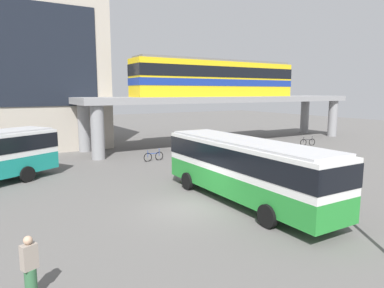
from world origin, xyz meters
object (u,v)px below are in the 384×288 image
at_px(train, 217,78).
at_px(bicycle_black, 308,142).
at_px(pedestrian_at_kerb, 30,269).
at_px(bicycle_orange, 258,146).
at_px(bus_main, 244,164).
at_px(bicycle_blue, 154,156).
at_px(pedestrian_waiting_near_stop, 215,156).
at_px(bicycle_red, 209,148).
at_px(pedestrian_by_bike_rack, 240,157).

distance_m(train, bicycle_black, 11.69).
bearing_deg(pedestrian_at_kerb, bicycle_black, 27.88).
bearing_deg(bicycle_orange, pedestrian_at_kerb, -144.58).
distance_m(bus_main, bicycle_blue, 12.35).
relative_size(bicycle_black, pedestrian_at_kerb, 0.97).
bearing_deg(bus_main, bicycle_orange, 45.92).
relative_size(bus_main, pedestrian_waiting_near_stop, 6.44).
height_order(bus_main, bicycle_red, bus_main).
bearing_deg(bicycle_orange, bicycle_black, -6.40).
height_order(pedestrian_waiting_near_stop, pedestrian_by_bike_rack, pedestrian_waiting_near_stop).
height_order(bus_main, pedestrian_by_bike_rack, bus_main).
height_order(train, bicycle_red, train).
bearing_deg(bicycle_black, bicycle_orange, 173.60).
bearing_deg(bicycle_orange, bicycle_red, 161.32).
xyz_separation_m(train, bus_main, (-10.54, -17.47, -5.07)).
bearing_deg(train, pedestrian_waiting_near_stop, -125.61).
bearing_deg(bicycle_black, pedestrian_waiting_near_stop, -166.39).
height_order(train, bicycle_orange, train).
xyz_separation_m(bicycle_orange, pedestrian_waiting_near_stop, (-7.99, -4.14, 0.45)).
distance_m(bicycle_orange, pedestrian_at_kerb, 26.92).
xyz_separation_m(bicycle_blue, bicycle_black, (17.32, -0.85, 0.00)).
bearing_deg(bus_main, bicycle_blue, 87.15).
distance_m(bicycle_black, pedestrian_by_bike_rack, 13.51).
xyz_separation_m(bicycle_red, pedestrian_by_bike_rack, (-1.80, -6.82, 0.40)).
distance_m(bicycle_black, pedestrian_waiting_near_stop, 14.64).
bearing_deg(bicycle_black, train, 140.48).
distance_m(train, bus_main, 21.03).
xyz_separation_m(pedestrian_waiting_near_stop, pedestrian_by_bike_rack, (1.50, -1.10, -0.05)).
xyz_separation_m(bicycle_black, pedestrian_waiting_near_stop, (-14.22, -3.44, 0.45)).
bearing_deg(bus_main, pedestrian_at_kerb, -161.01).
relative_size(train, bicycle_black, 10.80).
relative_size(train, pedestrian_by_bike_rack, 11.64).
distance_m(bus_main, pedestrian_by_bike_rack, 8.69).
distance_m(bicycle_black, pedestrian_at_kerb, 31.87).
relative_size(train, bicycle_blue, 10.56).
xyz_separation_m(bus_main, bicycle_blue, (0.61, 12.23, -1.63)).
bearing_deg(train, pedestrian_at_kerb, -134.70).
bearing_deg(bicycle_red, bicycle_blue, -167.39).
height_order(bus_main, bicycle_black, bus_main).
xyz_separation_m(train, bicycle_orange, (1.16, -5.40, -6.70)).
bearing_deg(bicycle_black, bus_main, -147.60).
bearing_deg(bicycle_red, pedestrian_waiting_near_stop, -120.03).
distance_m(bus_main, pedestrian_waiting_near_stop, 8.84).
height_order(bicycle_blue, pedestrian_waiting_near_stop, pedestrian_waiting_near_stop).
xyz_separation_m(bicycle_orange, bicycle_black, (6.23, -0.70, 0.00)).
relative_size(bicycle_red, bicycle_black, 0.97).
bearing_deg(train, bicycle_red, -132.73).
height_order(bicycle_orange, pedestrian_waiting_near_stop, pedestrian_waiting_near_stop).
relative_size(train, pedestrian_at_kerb, 10.51).
height_order(bicycle_black, pedestrian_by_bike_rack, pedestrian_by_bike_rack).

